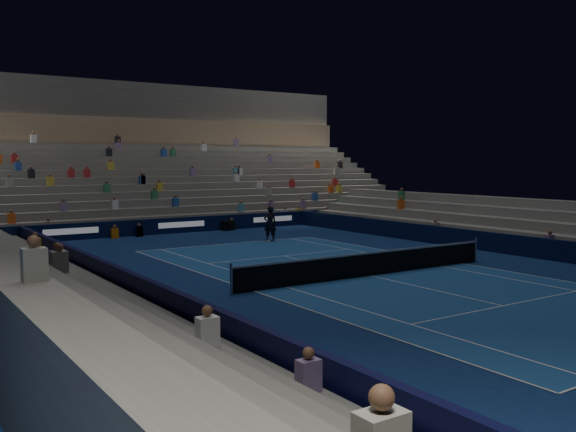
# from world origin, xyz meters

# --- Properties ---
(ground) EXTENTS (90.00, 90.00, 0.00)m
(ground) POSITION_xyz_m (0.00, 0.00, 0.00)
(ground) COLOR navy
(ground) RESTS_ON ground
(court_surface) EXTENTS (10.97, 23.77, 0.01)m
(court_surface) POSITION_xyz_m (0.00, 0.00, 0.01)
(court_surface) COLOR #19488B
(court_surface) RESTS_ON ground
(sponsor_barrier_far) EXTENTS (44.00, 0.25, 1.00)m
(sponsor_barrier_far) POSITION_xyz_m (0.00, 18.50, 0.50)
(sponsor_barrier_far) COLOR black
(sponsor_barrier_far) RESTS_ON ground
(sponsor_barrier_east) EXTENTS (0.25, 37.00, 1.00)m
(sponsor_barrier_east) POSITION_xyz_m (9.70, 0.00, 0.50)
(sponsor_barrier_east) COLOR black
(sponsor_barrier_east) RESTS_ON ground
(sponsor_barrier_west) EXTENTS (0.25, 37.00, 1.00)m
(sponsor_barrier_west) POSITION_xyz_m (-9.70, 0.00, 0.50)
(sponsor_barrier_west) COLOR #080932
(sponsor_barrier_west) RESTS_ON ground
(grandstand_main) EXTENTS (44.00, 15.20, 11.20)m
(grandstand_main) POSITION_xyz_m (0.00, 27.90, 3.38)
(grandstand_main) COLOR slate
(grandstand_main) RESTS_ON ground
(grandstand_east) EXTENTS (5.00, 37.00, 2.50)m
(grandstand_east) POSITION_xyz_m (13.17, 0.00, 0.92)
(grandstand_east) COLOR slate
(grandstand_east) RESTS_ON ground
(grandstand_west) EXTENTS (5.00, 37.00, 2.50)m
(grandstand_west) POSITION_xyz_m (-13.17, 0.00, 0.92)
(grandstand_west) COLOR #60605C
(grandstand_west) RESTS_ON ground
(tennis_net) EXTENTS (12.90, 0.10, 1.10)m
(tennis_net) POSITION_xyz_m (0.00, 0.00, 0.50)
(tennis_net) COLOR #B2B2B7
(tennis_net) RESTS_ON ground
(tennis_player) EXTENTS (0.86, 0.69, 2.05)m
(tennis_player) POSITION_xyz_m (2.42, 11.48, 1.03)
(tennis_player) COLOR black
(tennis_player) RESTS_ON ground
(broadcast_camera) EXTENTS (0.52, 0.96, 0.64)m
(broadcast_camera) POSITION_xyz_m (3.03, 17.99, 0.33)
(broadcast_camera) COLOR black
(broadcast_camera) RESTS_ON ground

